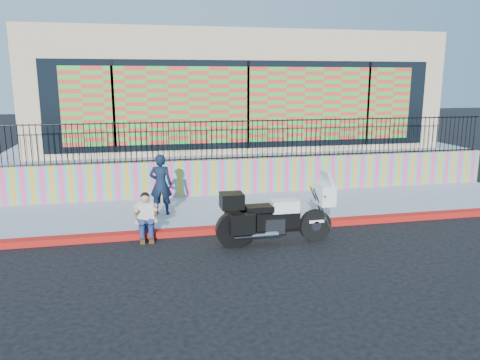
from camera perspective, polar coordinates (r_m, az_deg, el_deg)
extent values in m
plane|color=black|center=(11.83, 5.52, -5.86)|extent=(90.00, 90.00, 0.00)
cube|color=#9D1C0B|center=(11.81, 5.52, -5.51)|extent=(16.00, 0.30, 0.15)
cube|color=#9198AE|center=(13.32, 3.37, -3.43)|extent=(16.00, 3.00, 0.15)
cube|color=#FA417A|center=(14.68, 1.74, 0.55)|extent=(16.00, 0.20, 1.10)
cube|color=#9198AE|center=(19.60, -1.85, 3.25)|extent=(16.00, 10.00, 1.25)
cube|color=#CDB288|center=(19.18, -1.80, 10.93)|extent=(14.00, 8.00, 4.00)
cube|color=black|center=(15.26, 0.98, 9.14)|extent=(12.60, 0.04, 2.80)
cube|color=#E03E31|center=(15.23, 1.01, 9.13)|extent=(11.48, 0.02, 2.40)
cylinder|color=black|center=(10.92, 9.15, -5.47)|extent=(0.74, 0.16, 0.74)
cylinder|color=black|center=(10.40, -0.70, -6.20)|extent=(0.74, 0.16, 0.74)
cube|color=black|center=(10.56, 4.37, -4.87)|extent=(1.06, 0.31, 0.38)
cube|color=silver|center=(10.58, 4.07, -5.47)|extent=(0.45, 0.38, 0.33)
cube|color=white|center=(10.53, 5.45, -3.17)|extent=(0.61, 0.36, 0.27)
cube|color=black|center=(10.38, 2.32, -3.48)|extent=(0.61, 0.38, 0.13)
cube|color=white|center=(10.80, 10.28, -1.71)|extent=(0.33, 0.58, 0.47)
cube|color=silver|center=(10.74, 10.57, 0.16)|extent=(0.20, 0.51, 0.38)
cube|color=black|center=(10.19, -1.01, -2.53)|extent=(0.49, 0.47, 0.33)
cube|color=black|center=(10.03, 0.31, -5.42)|extent=(0.54, 0.20, 0.45)
cube|color=black|center=(10.66, -0.47, -4.36)|extent=(0.54, 0.20, 0.45)
cube|color=white|center=(10.89, 9.17, -4.91)|extent=(0.36, 0.18, 0.07)
imported|color=black|center=(12.44, -9.64, -0.53)|extent=(0.65, 0.50, 1.61)
cube|color=navy|center=(11.33, -11.35, -5.59)|extent=(0.36, 0.28, 0.18)
cube|color=silver|center=(11.19, -11.42, -3.94)|extent=(0.38, 0.27, 0.54)
sphere|color=tan|center=(11.06, -11.50, -2.20)|extent=(0.21, 0.21, 0.21)
cube|color=#472814|center=(10.97, -11.80, -7.24)|extent=(0.11, 0.26, 0.10)
cube|color=#472814|center=(10.97, -10.74, -7.19)|extent=(0.11, 0.26, 0.10)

